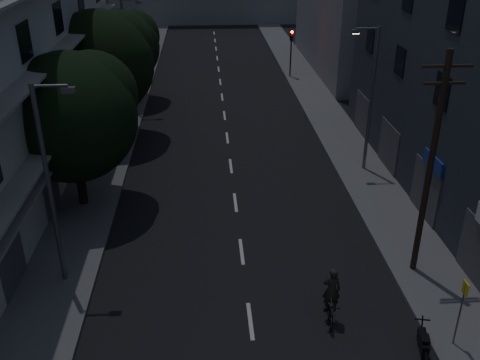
{
  "coord_description": "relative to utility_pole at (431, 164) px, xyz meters",
  "views": [
    {
      "loc": [
        -1.4,
        -8.55,
        13.12
      ],
      "look_at": [
        0.0,
        12.0,
        3.0
      ],
      "focal_mm": 40.0,
      "sensor_mm": 36.0,
      "label": 1
    }
  ],
  "objects": [
    {
      "name": "ground",
      "position": [
        -6.95,
        15.9,
        -4.87
      ],
      "size": [
        160.0,
        160.0,
        0.0
      ],
      "primitive_type": "plane",
      "color": "black",
      "rests_on": "ground"
    },
    {
      "name": "sidewalk_left",
      "position": [
        -14.45,
        15.9,
        -4.79
      ],
      "size": [
        3.0,
        90.0,
        0.15
      ],
      "primitive_type": "cube",
      "color": "#565659",
      "rests_on": "ground"
    },
    {
      "name": "sidewalk_right",
      "position": [
        0.55,
        15.9,
        -4.79
      ],
      "size": [
        3.0,
        90.0,
        0.15
      ],
      "primitive_type": "cube",
      "color": "#565659",
      "rests_on": "ground"
    },
    {
      "name": "lane_markings",
      "position": [
        -6.95,
        22.15,
        -4.86
      ],
      "size": [
        0.15,
        60.5,
        0.01
      ],
      "color": "beige",
      "rests_on": "ground"
    },
    {
      "name": "tree_near",
      "position": [
        -14.57,
        6.72,
        0.07
      ],
      "size": [
        6.2,
        6.2,
        7.65
      ],
      "color": "black",
      "rests_on": "sidewalk_left"
    },
    {
      "name": "tree_mid",
      "position": [
        -14.67,
        15.77,
        0.37
      ],
      "size": [
        6.62,
        6.62,
        8.15
      ],
      "color": "black",
      "rests_on": "sidewalk_left"
    },
    {
      "name": "tree_far",
      "position": [
        -14.44,
        23.89,
        -0.36
      ],
      "size": [
        5.62,
        5.62,
        6.95
      ],
      "color": "black",
      "rests_on": "sidewalk_left"
    },
    {
      "name": "traffic_signal_far_right",
      "position": [
        -0.55,
        29.84,
        -1.77
      ],
      "size": [
        0.28,
        0.37,
        4.1
      ],
      "color": "black",
      "rests_on": "sidewalk_right"
    },
    {
      "name": "traffic_signal_far_left",
      "position": [
        -13.61,
        29.73,
        -1.77
      ],
      "size": [
        0.28,
        0.37,
        4.1
      ],
      "color": "black",
      "rests_on": "sidewalk_left"
    },
    {
      "name": "street_lamp_left_near",
      "position": [
        -14.04,
        0.26,
        -0.27
      ],
      "size": [
        1.51,
        0.25,
        8.0
      ],
      "color": "#55575D",
      "rests_on": "sidewalk_left"
    },
    {
      "name": "street_lamp_right",
      "position": [
        0.55,
        9.8,
        -0.27
      ],
      "size": [
        1.51,
        0.25,
        8.0
      ],
      "color": "#5B5E63",
      "rests_on": "sidewalk_right"
    },
    {
      "name": "street_lamp_left_far",
      "position": [
        -13.83,
        21.42,
        -0.27
      ],
      "size": [
        1.51,
        0.25,
        8.0
      ],
      "color": "slate",
      "rests_on": "sidewalk_left"
    },
    {
      "name": "utility_pole",
      "position": [
        0.0,
        0.0,
        0.0
      ],
      "size": [
        1.8,
        0.24,
        9.0
      ],
      "color": "black",
      "rests_on": "sidewalk_right"
    },
    {
      "name": "bus_stop_sign",
      "position": [
        -0.19,
        -4.34,
        -2.98
      ],
      "size": [
        0.06,
        0.35,
        2.52
      ],
      "color": "#595B60",
      "rests_on": "sidewalk_right"
    },
    {
      "name": "motorcycle",
      "position": [
        -1.39,
        -4.61,
        -4.42
      ],
      "size": [
        0.63,
        1.74,
        1.13
      ],
      "rotation": [
        0.0,
        0.0,
        -0.22
      ],
      "color": "black",
      "rests_on": "ground"
    },
    {
      "name": "cyclist",
      "position": [
        -4.1,
        -2.71,
        -4.11
      ],
      "size": [
        0.81,
        1.82,
        2.24
      ],
      "rotation": [
        0.0,
        0.0,
        -0.11
      ],
      "color": "black",
      "rests_on": "ground"
    }
  ]
}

